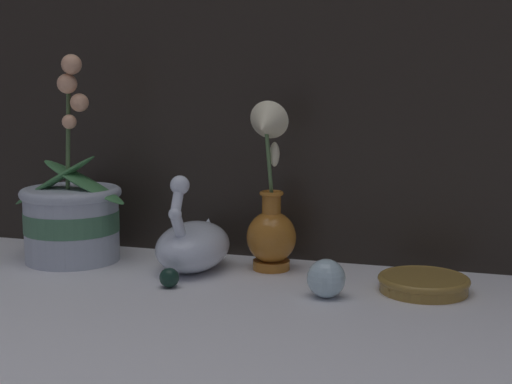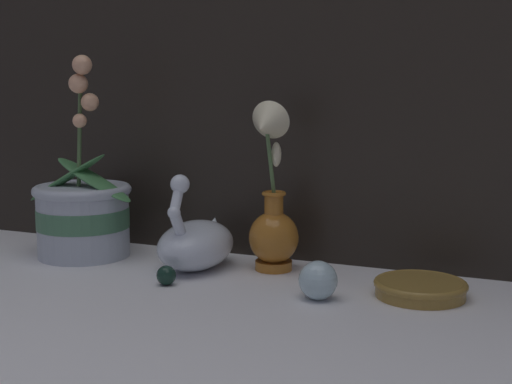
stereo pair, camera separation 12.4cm
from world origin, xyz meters
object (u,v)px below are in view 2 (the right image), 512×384
(glass_sphere, at_px, (318,280))
(blue_vase, at_px, (272,213))
(swan_figurine, at_px, (197,242))
(amber_dish, at_px, (420,287))
(orchid_potted_plant, at_px, (83,212))

(glass_sphere, bearing_deg, blue_vase, 134.69)
(swan_figurine, relative_size, amber_dish, 1.35)
(glass_sphere, xyz_separation_m, amber_dish, (0.15, 0.08, -0.02))
(glass_sphere, bearing_deg, amber_dish, 27.78)
(swan_figurine, bearing_deg, blue_vase, 15.51)
(swan_figurine, distance_m, amber_dish, 0.41)
(swan_figurine, xyz_separation_m, blue_vase, (0.13, 0.04, 0.06))
(blue_vase, bearing_deg, orchid_potted_plant, -174.27)
(glass_sphere, height_order, amber_dish, glass_sphere)
(blue_vase, bearing_deg, amber_dish, -11.14)
(orchid_potted_plant, distance_m, swan_figurine, 0.25)
(orchid_potted_plant, bearing_deg, swan_figurine, 0.30)
(orchid_potted_plant, xyz_separation_m, amber_dish, (0.66, -0.02, -0.07))
(swan_figurine, distance_m, glass_sphere, 0.28)
(blue_vase, xyz_separation_m, glass_sphere, (0.13, -0.13, -0.08))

